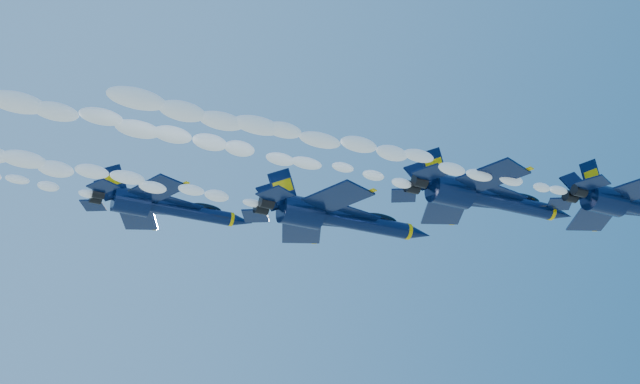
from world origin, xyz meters
name	(u,v)px	position (x,y,z in m)	size (l,w,h in m)	color
jet_lead	(633,205)	(21.28, -11.29, 151.19)	(16.14, 13.24, 6.00)	#071336
smoke_trail_jet_lead	(366,148)	(-5.30, -11.29, 150.82)	(39.37, 1.67, 1.50)	white
jet_second	(483,197)	(8.08, -7.40, 151.09)	(16.76, 13.75, 6.23)	#071336
smoke_trail_jet_second	(183,137)	(-18.76, -7.40, 150.72)	(39.37, 1.73, 1.56)	white
jet_third	(336,217)	(-0.62, 4.07, 152.33)	(18.15, 14.89, 6.74)	#071336
smoke_trail_jet_third	(36,164)	(-28.06, 4.07, 151.95)	(39.37, 1.88, 1.69)	white
jet_fourth	(164,207)	(-14.79, 13.61, 154.80)	(16.36, 13.42, 6.08)	#071336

